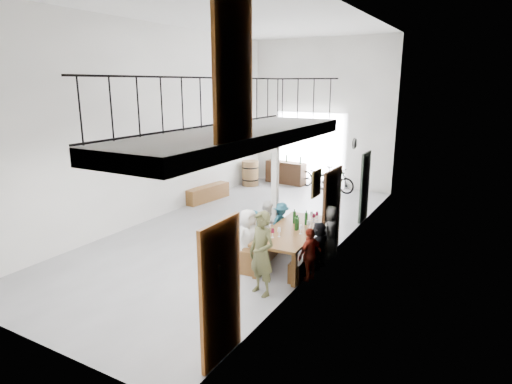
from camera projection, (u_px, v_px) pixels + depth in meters
The scene contains 24 objects.
floor at pixel (239, 230), 11.67m from camera, with size 12.00×12.00×0.00m, color slate.
room_walls at pixel (238, 97), 10.79m from camera, with size 12.00×12.00×12.00m.
gateway_portal at pixel (310, 149), 16.53m from camera, with size 2.80×0.08×2.80m, color white.
right_wall_decor at pixel (306, 196), 8.38m from camera, with size 0.07×8.28×5.07m.
balcony at pixel (241, 139), 7.36m from camera, with size 1.52×5.62×4.00m.
tasting_table at pixel (293, 233), 9.34m from camera, with size 1.16×2.52×0.79m.
bench_inner at pixel (267, 246), 9.82m from camera, with size 0.36×2.26×0.52m, color brown.
bench_wall at pixel (307, 259), 9.22m from camera, with size 0.23×1.79×0.41m, color brown.
tableware at pixel (299, 221), 9.44m from camera, with size 0.56×1.63×0.35m.
side_bench at pixel (208, 193), 14.51m from camera, with size 0.40×1.81×0.51m, color brown.
oak_barrel at pixel (250, 173), 16.62m from camera, with size 0.65×0.65×0.96m.
serving_counter at pixel (286, 173), 16.95m from camera, with size 1.65×0.46×0.87m, color #311E0F.
counter_bottles at pixel (286, 158), 16.81m from camera, with size 1.39×0.25×0.28m.
guest_left_a at pixel (248, 239), 9.08m from camera, with size 0.65×0.42×1.33m, color silver.
guest_left_b at pixel (255, 235), 9.55m from camera, with size 0.43×0.28×1.17m, color #25647C.
guest_left_c at pixel (268, 227), 10.07m from camera, with size 0.59×0.46×1.22m, color silver.
guest_left_d at pixel (281, 224), 10.51m from camera, with size 0.69×0.40×1.06m, color #25647C.
guest_right_a at pixel (310, 254), 8.56m from camera, with size 0.65×0.27×1.12m, color #AB2F1D.
guest_right_b at pixel (319, 245), 9.14m from camera, with size 0.97×0.31×1.04m, color black.
guest_right_c at pixel (329, 232), 9.65m from camera, with size 0.61×0.40×1.24m, color silver.
host_standing at pixel (262, 254), 7.94m from camera, with size 0.59×0.39×1.63m, color #4A4A2A.
potted_plant at pixel (333, 231), 11.00m from camera, with size 0.36×0.32×0.40m, color #144715.
bicycle_near at pixel (318, 177), 16.07m from camera, with size 0.61×1.75×0.92m, color black.
bicycle_far at pixel (335, 180), 15.57m from camera, with size 0.44×1.56×0.94m, color black.
Camera 1 is at (5.79, -9.42, 3.89)m, focal length 30.00 mm.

